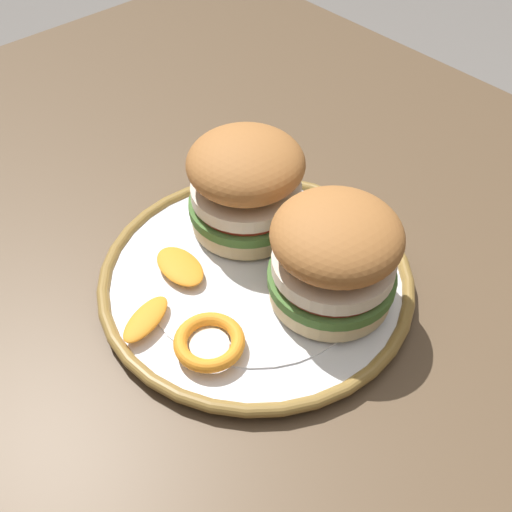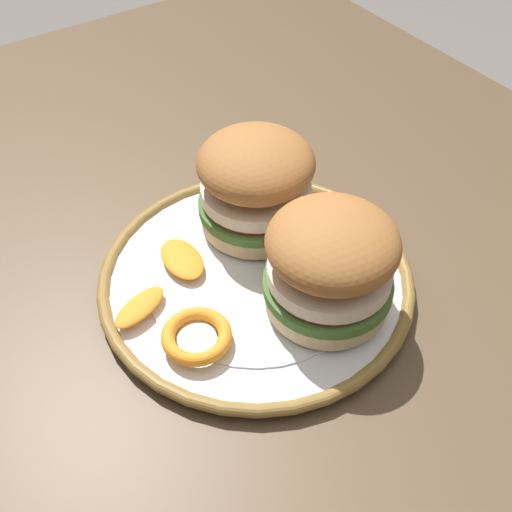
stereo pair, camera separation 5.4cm
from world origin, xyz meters
TOP-DOWN VIEW (x-y plane):
  - dining_table at (0.00, 0.00)m, footprint 1.28×0.88m
  - dinner_plate at (-0.04, -0.04)m, footprint 0.30×0.30m
  - sandwich_half_left at (-0.10, 0.00)m, footprint 0.12×0.12m
  - sandwich_half_right at (0.03, -0.01)m, footprint 0.12×0.12m
  - orange_peel_curled at (0.00, -0.13)m, footprint 0.07×0.07m
  - orange_peel_strip_long at (-0.06, -0.15)m, footprint 0.04×0.06m
  - orange_peel_strip_short at (-0.09, -0.09)m, footprint 0.06×0.04m

SIDE VIEW (x-z plane):
  - dining_table at x=0.00m, z-range 0.27..0.99m
  - dinner_plate at x=-0.04m, z-range 0.73..0.74m
  - orange_peel_strip_short at x=-0.09m, z-range 0.74..0.75m
  - orange_peel_strip_long at x=-0.06m, z-range 0.74..0.75m
  - orange_peel_curled at x=0.00m, z-range 0.74..0.75m
  - sandwich_half_left at x=-0.10m, z-range 0.74..0.84m
  - sandwich_half_right at x=0.03m, z-range 0.74..0.84m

